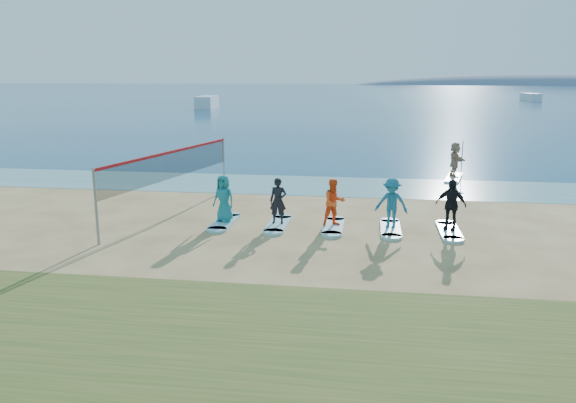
# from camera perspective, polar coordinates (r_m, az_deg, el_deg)

# --- Properties ---
(ground) EXTENTS (600.00, 600.00, 0.00)m
(ground) POSITION_cam_1_polar(r_m,az_deg,el_deg) (17.58, -0.43, -4.95)
(ground) COLOR tan
(ground) RESTS_ON ground
(shallow_water) EXTENTS (600.00, 600.00, 0.00)m
(shallow_water) POSITION_cam_1_polar(r_m,az_deg,el_deg) (27.69, 2.91, 1.64)
(shallow_water) COLOR teal
(shallow_water) RESTS_ON ground
(ocean) EXTENTS (600.00, 600.00, 0.00)m
(ocean) POSITION_cam_1_polar(r_m,az_deg,el_deg) (176.64, 7.71, 10.94)
(ocean) COLOR navy
(ocean) RESTS_ON ground
(island_ridge) EXTENTS (220.00, 56.00, 18.00)m
(island_ridge) POSITION_cam_1_polar(r_m,az_deg,el_deg) (329.80, 25.15, 10.67)
(island_ridge) COLOR slate
(island_ridge) RESTS_ON ground
(volleyball_net) EXTENTS (1.94, 8.90, 2.50)m
(volleyball_net) POSITION_cam_1_polar(r_m,az_deg,el_deg) (22.29, -11.79, 3.61)
(volleyball_net) COLOR gray
(volleyball_net) RESTS_ON ground
(paddleboard) EXTENTS (1.34, 3.08, 0.12)m
(paddleboard) POSITION_cam_1_polar(r_m,az_deg,el_deg) (30.69, 16.48, 2.32)
(paddleboard) COLOR silver
(paddleboard) RESTS_ON ground
(paddleboarder) EXTENTS (0.83, 1.75, 1.81)m
(paddleboarder) POSITION_cam_1_polar(r_m,az_deg,el_deg) (30.54, 16.60, 4.10)
(paddleboarder) COLOR tan
(paddleboarder) RESTS_ON paddleboard
(boat_offshore_a) EXTENTS (3.44, 8.45, 1.92)m
(boat_offshore_a) POSITION_cam_1_polar(r_m,az_deg,el_deg) (93.82, -8.20, 9.39)
(boat_offshore_a) COLOR silver
(boat_offshore_a) RESTS_ON ground
(boat_offshore_b) EXTENTS (2.83, 6.84, 1.60)m
(boat_offshore_b) POSITION_cam_1_polar(r_m,az_deg,el_deg) (126.71, 23.40, 9.33)
(boat_offshore_b) COLOR silver
(boat_offshore_b) RESTS_ON ground
(surfboard_0) EXTENTS (0.70, 2.20, 0.09)m
(surfboard_0) POSITION_cam_1_polar(r_m,az_deg,el_deg) (20.78, -6.48, -2.10)
(surfboard_0) COLOR #8ED0DD
(surfboard_0) RESTS_ON ground
(student_0) EXTENTS (0.97, 0.79, 1.71)m
(student_0) POSITION_cam_1_polar(r_m,az_deg,el_deg) (20.57, -6.54, 0.33)
(student_0) COLOR #1A757E
(student_0) RESTS_ON surfboard_0
(surfboard_1) EXTENTS (0.70, 2.20, 0.09)m
(surfboard_1) POSITION_cam_1_polar(r_m,az_deg,el_deg) (20.37, -1.00, -2.33)
(surfboard_1) COLOR #8ED0DD
(surfboard_1) RESTS_ON ground
(student_1) EXTENTS (0.61, 0.40, 1.65)m
(student_1) POSITION_cam_1_polar(r_m,az_deg,el_deg) (20.16, -1.01, 0.07)
(student_1) COLOR black
(student_1) RESTS_ON surfboard_1
(surfboard_2) EXTENTS (0.70, 2.20, 0.09)m
(surfboard_2) POSITION_cam_1_polar(r_m,az_deg,el_deg) (20.15, 4.65, -2.54)
(surfboard_2) COLOR #8ED0DD
(surfboard_2) RESTS_ON ground
(student_2) EXTENTS (1.01, 0.92, 1.68)m
(student_2) POSITION_cam_1_polar(r_m,az_deg,el_deg) (19.93, 4.69, -0.08)
(student_2) COLOR #FE511A
(student_2) RESTS_ON surfboard_2
(surfboard_3) EXTENTS (0.70, 2.20, 0.09)m
(surfboard_3) POSITION_cam_1_polar(r_m,az_deg,el_deg) (20.12, 10.37, -2.72)
(surfboard_3) COLOR #8ED0DD
(surfboard_3) RESTS_ON ground
(student_3) EXTENTS (1.26, 0.90, 1.76)m
(student_3) POSITION_cam_1_polar(r_m,az_deg,el_deg) (19.90, 10.48, -0.16)
(student_3) COLOR #1A627F
(student_3) RESTS_ON surfboard_3
(surfboard_4) EXTENTS (0.70, 2.20, 0.09)m
(surfboard_4) POSITION_cam_1_polar(r_m,az_deg,el_deg) (20.30, 16.05, -2.88)
(surfboard_4) COLOR #8ED0DD
(surfboard_4) RESTS_ON ground
(student_4) EXTENTS (1.12, 0.76, 1.77)m
(student_4) POSITION_cam_1_polar(r_m,az_deg,el_deg) (20.08, 16.21, -0.32)
(student_4) COLOR black
(student_4) RESTS_ON surfboard_4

